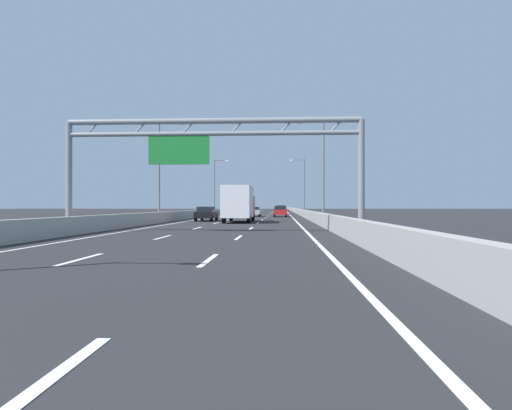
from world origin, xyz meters
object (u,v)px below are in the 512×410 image
(streetlamp_left_far, at_px, (216,183))
(streetlamp_right_far, at_px, (303,183))
(streetlamp_right_mid, at_px, (321,164))
(silver_car, at_px, (254,211))
(red_car, at_px, (280,211))
(black_car, at_px, (206,214))
(sign_gantry, at_px, (208,145))
(box_truck, at_px, (239,203))
(streetlamp_left_mid, at_px, (161,164))
(yellow_car, at_px, (281,210))

(streetlamp_left_far, bearing_deg, streetlamp_right_far, 0.00)
(streetlamp_right_mid, height_order, silver_car, streetlamp_right_mid)
(streetlamp_right_far, bearing_deg, streetlamp_left_far, 180.00)
(streetlamp_left_far, relative_size, silver_car, 2.12)
(silver_car, xyz_separation_m, red_car, (3.66, -1.77, 0.02))
(streetlamp_right_far, distance_m, black_car, 36.05)
(streetlamp_left_far, height_order, silver_car, streetlamp_left_far)
(sign_gantry, xyz_separation_m, box_truck, (0.23, 16.06, -3.11))
(streetlamp_left_far, distance_m, black_car, 34.56)
(streetlamp_left_far, bearing_deg, streetlamp_left_mid, -90.00)
(streetlamp_left_mid, distance_m, silver_car, 23.07)
(streetlamp_left_mid, height_order, streetlamp_left_far, same)
(streetlamp_left_far, relative_size, red_car, 2.19)
(sign_gantry, height_order, black_car, sign_gantry)
(streetlamp_right_mid, relative_size, red_car, 2.19)
(streetlamp_left_far, relative_size, yellow_car, 2.05)
(streetlamp_right_mid, xyz_separation_m, red_car, (-3.78, 19.53, -4.67))
(red_car, bearing_deg, streetlamp_left_mid, -119.71)
(silver_car, bearing_deg, box_truck, -90.10)
(streetlamp_right_far, bearing_deg, sign_gantry, -98.20)
(sign_gantry, bearing_deg, streetlamp_left_mid, 112.41)
(streetlamp_left_mid, relative_size, black_car, 2.08)
(yellow_car, xyz_separation_m, red_car, (-0.04, -17.09, -0.06))
(silver_car, xyz_separation_m, yellow_car, (3.70, 15.32, 0.08))
(streetlamp_right_far, bearing_deg, black_car, -107.90)
(sign_gantry, bearing_deg, red_car, 83.95)
(streetlamp_left_far, height_order, red_car, streetlamp_left_far)
(red_car, bearing_deg, box_truck, -99.99)
(black_car, xyz_separation_m, silver_car, (3.55, 19.34, -0.02))
(silver_car, bearing_deg, yellow_car, 76.42)
(streetlamp_left_far, xyz_separation_m, streetlamp_right_far, (14.93, 0.00, 0.00))
(streetlamp_right_mid, xyz_separation_m, streetlamp_right_far, (0.00, 35.98, 0.00))
(yellow_car, relative_size, box_truck, 0.58)
(streetlamp_left_far, bearing_deg, streetlamp_right_mid, -67.46)
(sign_gantry, relative_size, streetlamp_left_far, 1.75)
(black_car, height_order, yellow_car, yellow_car)
(box_truck, bearing_deg, red_car, 80.01)
(silver_car, relative_size, yellow_car, 0.97)
(yellow_car, bearing_deg, box_truck, -95.61)
(yellow_car, distance_m, box_truck, 38.27)
(sign_gantry, distance_m, streetlamp_left_mid, 18.95)
(black_car, height_order, box_truck, box_truck)
(streetlamp_right_far, distance_m, silver_car, 17.11)
(silver_car, distance_m, box_truck, 22.78)
(streetlamp_left_mid, bearing_deg, streetlamp_right_far, 67.46)
(streetlamp_right_far, bearing_deg, silver_car, -116.88)
(streetlamp_right_mid, bearing_deg, streetlamp_right_far, 90.00)
(streetlamp_left_mid, xyz_separation_m, streetlamp_right_mid, (14.93, 0.00, 0.00))
(sign_gantry, height_order, streetlamp_right_far, streetlamp_right_far)
(streetlamp_left_far, bearing_deg, sign_gantry, -82.31)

